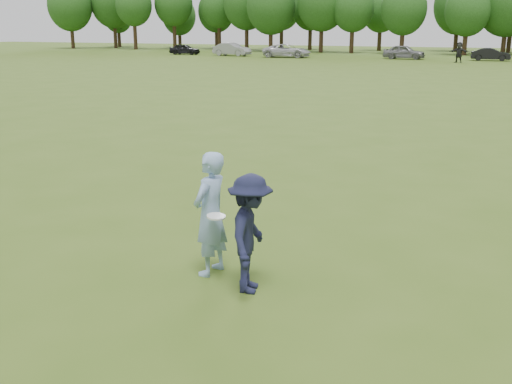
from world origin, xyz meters
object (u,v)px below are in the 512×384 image
(player_far_d, at_px, (459,52))
(car_a, at_px, (185,49))
(car_b, at_px, (232,49))
(car_e, at_px, (404,52))
(defender, at_px, (250,234))
(car_c, at_px, (287,51))
(thrower, at_px, (210,214))
(car_f, at_px, (491,54))

(player_far_d, xyz_separation_m, car_a, (-33.31, 4.65, -0.35))
(car_b, distance_m, car_e, 20.44)
(defender, relative_size, car_a, 0.44)
(car_c, bearing_deg, car_e, -87.50)
(thrower, relative_size, car_b, 0.40)
(player_far_d, distance_m, car_a, 33.64)
(car_e, bearing_deg, thrower, -171.14)
(player_far_d, xyz_separation_m, car_b, (-26.43, 3.90, -0.24))
(thrower, relative_size, car_c, 0.35)
(defender, height_order, car_f, defender)
(player_far_d, relative_size, car_f, 0.51)
(defender, distance_m, player_far_d, 56.56)
(car_a, height_order, car_e, car_e)
(defender, height_order, car_e, defender)
(thrower, xyz_separation_m, car_f, (2.38, 60.90, -0.29))
(car_a, bearing_deg, defender, -153.23)
(car_a, relative_size, car_e, 0.86)
(player_far_d, distance_m, car_c, 19.20)
(car_b, height_order, car_e, car_b)
(thrower, bearing_deg, car_c, -154.49)
(car_b, distance_m, car_c, 7.51)
(thrower, height_order, car_a, thrower)
(player_far_d, relative_size, car_e, 0.45)
(player_far_d, relative_size, car_c, 0.37)
(player_far_d, bearing_deg, car_a, -173.85)
(defender, bearing_deg, car_b, 13.02)
(thrower, xyz_separation_m, car_c, (-19.48, 59.00, -0.18))
(defender, height_order, car_b, defender)
(thrower, distance_m, car_b, 65.85)
(thrower, height_order, car_c, thrower)
(car_e, bearing_deg, car_f, -85.52)
(car_c, bearing_deg, defender, -165.83)
(defender, bearing_deg, car_c, 7.26)
(player_far_d, bearing_deg, car_b, -174.30)
(thrower, bearing_deg, car_f, -175.00)
(car_b, height_order, car_c, car_b)
(defender, bearing_deg, player_far_d, -10.31)
(car_c, height_order, car_e, car_e)
(car_a, relative_size, car_b, 0.83)
(defender, relative_size, car_c, 0.31)
(car_e, height_order, car_f, car_e)
(car_a, relative_size, car_f, 0.98)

